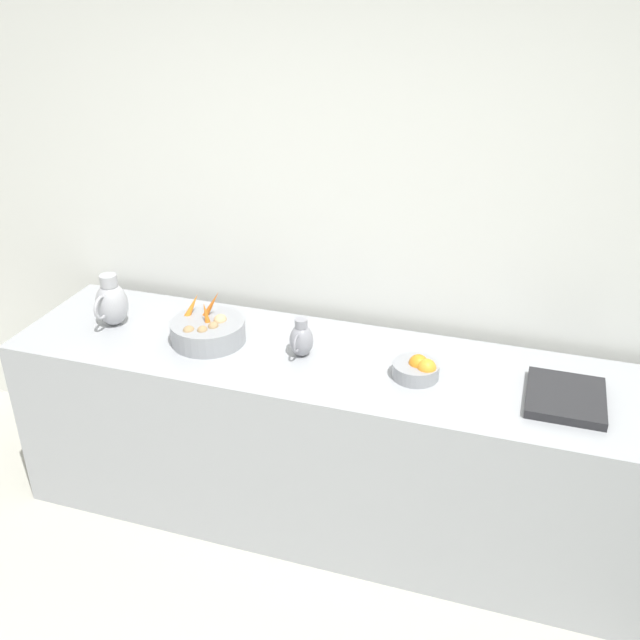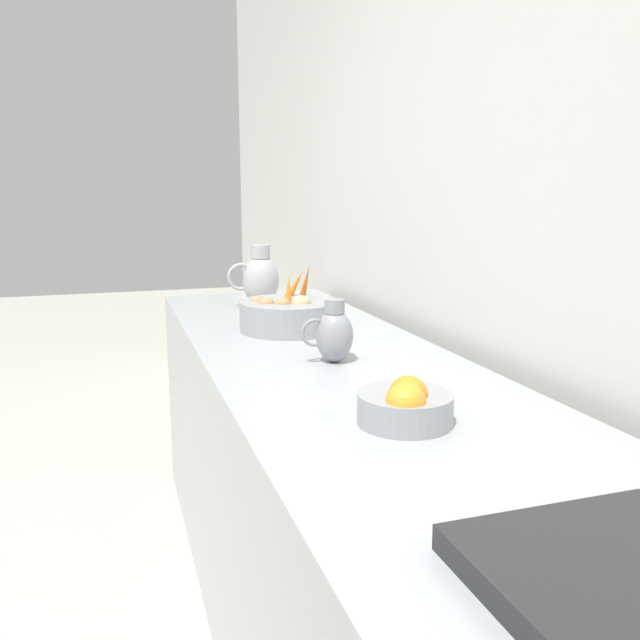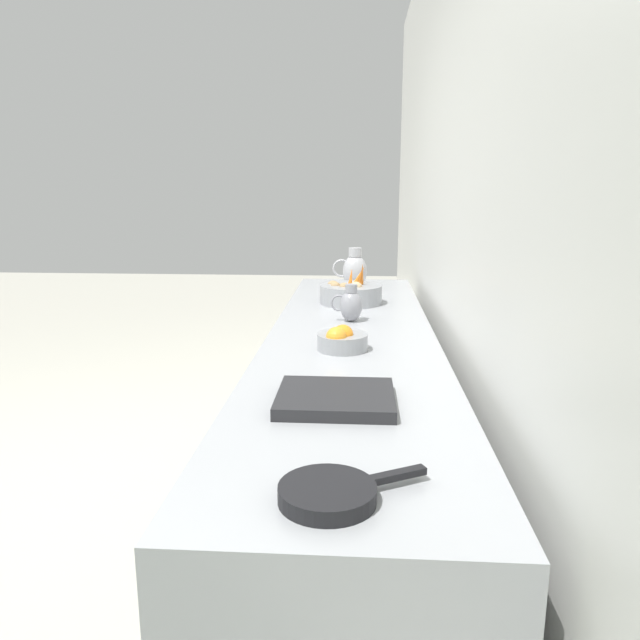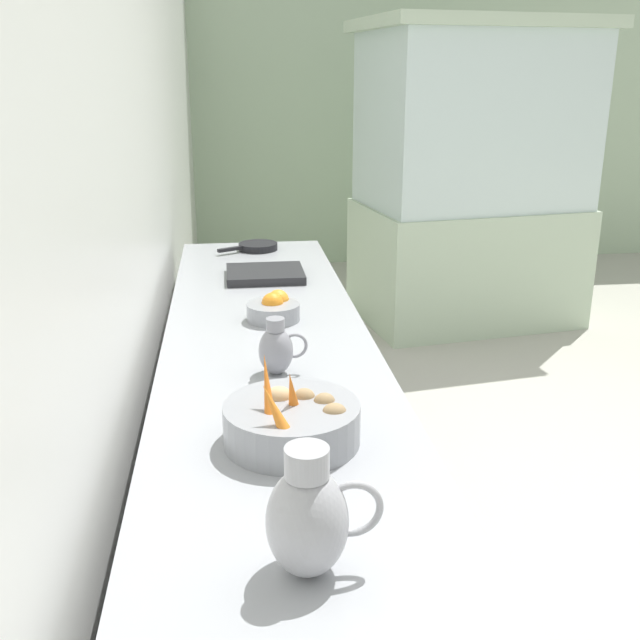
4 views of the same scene
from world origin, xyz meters
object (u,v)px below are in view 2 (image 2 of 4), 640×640
Objects in this scene: vegetable_colander at (289,315)px; orange_bowl at (405,406)px; metal_pitcher_tall at (260,279)px; metal_pitcher_short at (334,334)px.

orange_bowl is (0.02, 0.96, -0.01)m from vegetable_colander.
vegetable_colander is at bearing -91.14° from orange_bowl.
orange_bowl is at bearing 88.71° from metal_pitcher_tall.
vegetable_colander is 0.44m from metal_pitcher_short.
vegetable_colander is 0.50m from metal_pitcher_tall.
orange_bowl is 1.47m from metal_pitcher_tall.
metal_pitcher_short is at bearing -92.88° from orange_bowl.
orange_bowl is 1.11× the size of metal_pitcher_short.
vegetable_colander is 1.33× the size of metal_pitcher_tall.
metal_pitcher_short is (-0.03, -0.52, 0.04)m from orange_bowl.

